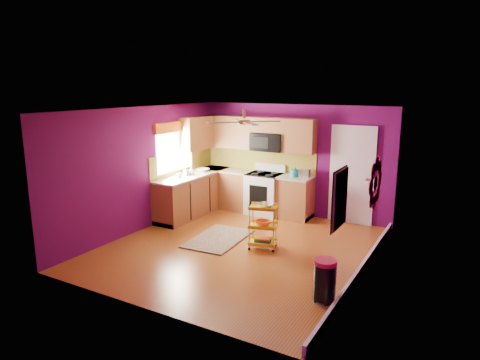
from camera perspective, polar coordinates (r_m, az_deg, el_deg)
The scene contains 18 objects.
ground at distance 7.92m, azimuth -0.18°, elevation -9.03°, with size 5.00×5.00×0.00m, color brown.
room_envelope at distance 7.46m, azimuth -0.01°, elevation 2.68°, with size 4.54×5.04×2.52m.
lower_cabinets at distance 9.92m, azimuth -1.73°, elevation -1.91°, with size 2.81×2.31×0.94m.
electric_range at distance 9.84m, azimuth 3.31°, elevation -1.75°, with size 0.76×0.66×1.13m.
upper_cabinetry at distance 9.93m, azimuth -0.20°, elevation 6.12°, with size 2.80×2.30×1.26m.
left_window at distance 9.55m, azimuth -8.69°, elevation 5.34°, with size 0.08×1.35×1.08m.
panel_door at distance 9.35m, azimuth 14.68°, elevation 0.49°, with size 0.95×0.11×2.15m.
right_wall_art at distance 6.39m, azimuth 15.86°, elevation -1.21°, with size 0.04×2.74×1.04m.
ceiling_fan at distance 7.56m, azimuth 0.56°, elevation 7.84°, with size 1.01×1.01×0.26m.
shag_rug at distance 8.35m, azimuth -2.88°, elevation -7.78°, with size 0.89×1.45×0.02m, color black.
rolling_cart at distance 7.75m, azimuth 3.12°, elevation -5.96°, with size 0.56×0.47×0.88m.
trash_can at distance 6.11m, azimuth 11.21°, elevation -13.00°, with size 0.41×0.41×0.60m.
teal_kettle at distance 9.46m, azimuth 7.28°, elevation 0.93°, with size 0.18×0.18×0.21m.
toaster at distance 9.45m, azimuth 8.66°, elevation 0.92°, with size 0.22×0.15×0.18m, color beige.
soap_bottle_a at distance 9.56m, azimuth -7.22°, elevation 1.19°, with size 0.09×0.10×0.21m, color #EA3F72.
soap_bottle_b at distance 9.64m, azimuth -6.51°, elevation 1.22°, with size 0.14×0.14×0.19m, color white.
counter_dish at distance 10.01m, azimuth -4.97°, elevation 1.34°, with size 0.28×0.28×0.07m, color white.
counter_cup at distance 9.39m, azimuth -8.15°, elevation 0.60°, with size 0.12×0.12×0.10m, color white.
Camera 1 is at (3.65, -6.39, 2.91)m, focal length 32.00 mm.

